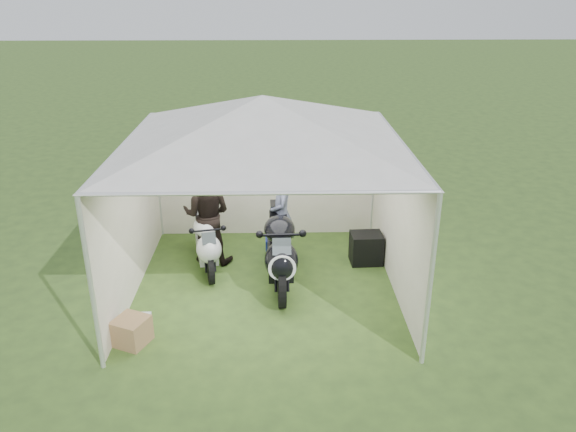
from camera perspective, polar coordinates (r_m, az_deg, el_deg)
name	(u,v)px	position (r m, az deg, el deg)	size (l,w,h in m)	color
ground	(266,285)	(8.97, -2.28, -7.02)	(80.00, 80.00, 0.00)	#2F471D
canopy_tent	(263,125)	(8.04, -2.57, 9.24)	(5.66, 5.66, 3.00)	silver
motorcycle_white	(206,241)	(9.36, -8.29, -2.54)	(0.63, 1.76, 0.87)	black
motorcycle_black	(280,249)	(8.72, -0.82, -3.36)	(0.54, 2.23, 1.10)	black
paddock_stand	(278,247)	(9.83, -1.04, -3.12)	(0.43, 0.27, 0.32)	#1A29B3
person_dark_jacket	(207,215)	(9.45, -8.24, 0.14)	(0.83, 0.65, 1.71)	black
person_blue_jacket	(282,214)	(9.42, -0.63, 0.16)	(0.61, 0.40, 1.66)	slate
equipment_box	(366,248)	(9.63, 7.94, -3.25)	(0.52, 0.42, 0.52)	black
crate_0	(134,327)	(7.99, -15.33, -10.84)	(0.42, 0.33, 0.28)	#B5BABE
crate_1	(131,331)	(7.84, -15.61, -11.19)	(0.41, 0.41, 0.37)	olive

